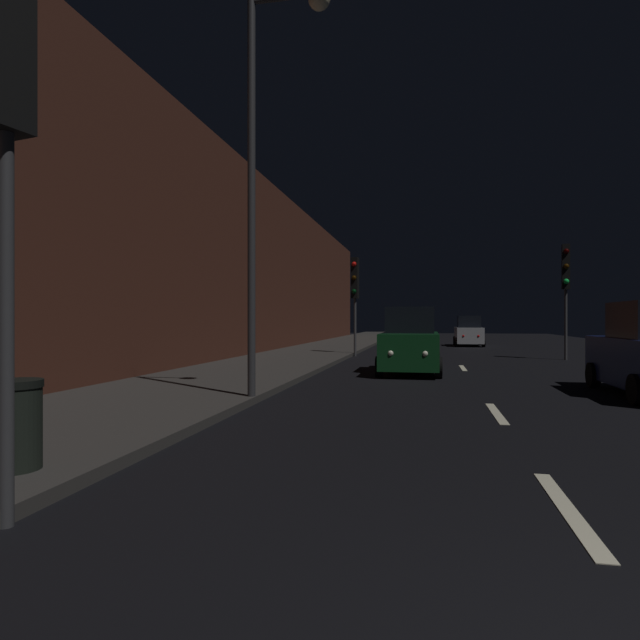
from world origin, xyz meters
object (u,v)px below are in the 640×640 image
object	(u,v)px
traffic_light_far_left	(355,285)
car_distant_taillights	(469,332)
streetlamp_overhead	(271,138)
car_approaching_headlights	(410,343)
traffic_light_far_right	(566,276)
trash_bin_curbside	(15,424)
traffic_light_near_left	(4,69)

from	to	relation	value
traffic_light_far_left	car_distant_taillights	distance (m)	12.81
traffic_light_far_left	streetlamp_overhead	bearing A→B (deg)	9.07
traffic_light_far_left	car_approaching_headlights	xyz separation A→B (m)	(2.76, -7.40, -2.35)
car_distant_taillights	streetlamp_overhead	bearing A→B (deg)	167.36
traffic_light_far_right	streetlamp_overhead	distance (m)	16.52
car_distant_taillights	traffic_light_far_left	bearing A→B (deg)	151.88
streetlamp_overhead	car_distant_taillights	world-z (taller)	streetlamp_overhead
traffic_light_far_left	streetlamp_overhead	size ratio (longest dim) A/B	0.56
streetlamp_overhead	trash_bin_curbside	world-z (taller)	streetlamp_overhead
traffic_light_far_right	traffic_light_far_left	distance (m)	9.07
traffic_light_far_right	traffic_light_near_left	bearing A→B (deg)	-16.69
trash_bin_curbside	car_distant_taillights	distance (m)	31.74
traffic_light_far_left	streetlamp_overhead	xyz separation A→B (m)	(0.22, -14.36, 2.06)
traffic_light_near_left	trash_bin_curbside	xyz separation A→B (m)	(-0.79, 1.02, -3.14)
streetlamp_overhead	car_approaching_headlights	xyz separation A→B (m)	(2.54, 6.96, -4.41)
traffic_light_far_left	trash_bin_curbside	bearing A→B (deg)	5.63
car_distant_taillights	traffic_light_far_right	bearing A→B (deg)	-164.93
car_distant_taillights	trash_bin_curbside	bearing A→B (deg)	167.59
traffic_light_near_left	trash_bin_curbside	size ratio (longest dim) A/B	5.53
streetlamp_overhead	traffic_light_far_right	bearing A→B (deg)	57.47
traffic_light_near_left	traffic_light_far_left	world-z (taller)	traffic_light_near_left
traffic_light_near_left	car_distant_taillights	distance (m)	32.71
trash_bin_curbside	traffic_light_far_left	bearing A→B (deg)	87.44
trash_bin_curbside	streetlamp_overhead	bearing A→B (deg)	78.67
traffic_light_near_left	car_approaching_headlights	distance (m)	14.11
traffic_light_far_right	streetlamp_overhead	bearing A→B (deg)	-25.07
traffic_light_far_left	traffic_light_near_left	bearing A→B (deg)	7.91
traffic_light_far_right	streetlamp_overhead	xyz separation A→B (m)	(-8.83, -13.84, 1.81)
car_distant_taillights	car_approaching_headlights	bearing A→B (deg)	170.29
trash_bin_curbside	car_approaching_headlights	xyz separation A→B (m)	(3.66, 12.50, 0.34)
car_approaching_headlights	car_distant_taillights	distance (m)	18.76
traffic_light_far_left	trash_bin_curbside	xyz separation A→B (m)	(-0.89, -19.90, -2.69)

